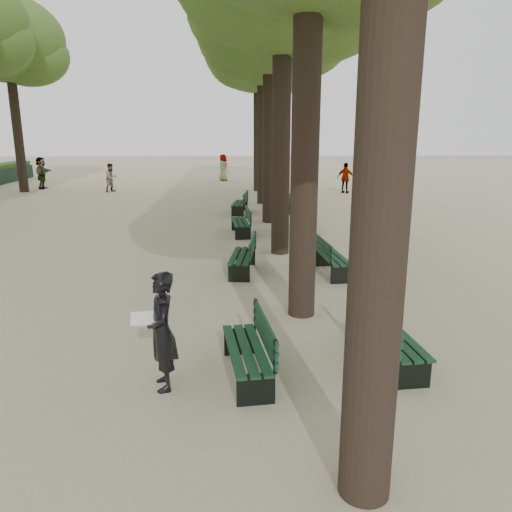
{
  "coord_description": "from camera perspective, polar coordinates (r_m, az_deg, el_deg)",
  "views": [
    {
      "loc": [
        0.24,
        -6.28,
        3.6
      ],
      "look_at": [
        0.6,
        3.0,
        1.2
      ],
      "focal_mm": 35.0,
      "sensor_mm": 36.0,
      "label": 1
    }
  ],
  "objects": [
    {
      "name": "ground",
      "position": [
        7.24,
        -3.96,
        -15.36
      ],
      "size": [
        120.0,
        120.0,
        0.0
      ],
      "primitive_type": "plane",
      "color": "tan",
      "rests_on": "ground"
    },
    {
      "name": "tree_central_3",
      "position": [
        19.74,
        1.65,
        26.32
      ],
      "size": [
        6.0,
        6.0,
        9.95
      ],
      "color": "#33261C",
      "rests_on": "ground"
    },
    {
      "name": "tree_central_4",
      "position": [
        24.65,
        0.8,
        23.94
      ],
      "size": [
        6.0,
        6.0,
        9.95
      ],
      "color": "#33261C",
      "rests_on": "ground"
    },
    {
      "name": "tree_central_5",
      "position": [
        29.58,
        0.25,
        22.35
      ],
      "size": [
        6.0,
        6.0,
        9.95
      ],
      "color": "#33261C",
      "rests_on": "ground"
    },
    {
      "name": "tree_far_5",
      "position": [
        32.06,
        -26.58,
        21.21
      ],
      "size": [
        6.0,
        6.0,
        10.45
      ],
      "color": "#33261C",
      "rests_on": "ground"
    },
    {
      "name": "bench_left_0",
      "position": [
        7.51,
        -1.04,
        -11.81
      ],
      "size": [
        0.79,
        1.86,
        0.92
      ],
      "color": "black",
      "rests_on": "ground"
    },
    {
      "name": "bench_left_1",
      "position": [
        12.67,
        -1.58,
        -0.75
      ],
      "size": [
        0.78,
        1.85,
        0.92
      ],
      "color": "black",
      "rests_on": "ground"
    },
    {
      "name": "bench_left_2",
      "position": [
        17.21,
        -1.77,
        3.33
      ],
      "size": [
        0.72,
        1.84,
        0.92
      ],
      "color": "black",
      "rests_on": "ground"
    },
    {
      "name": "bench_left_3",
      "position": [
        21.6,
        -1.88,
        5.61
      ],
      "size": [
        0.79,
        1.86,
        0.92
      ],
      "color": "black",
      "rests_on": "ground"
    },
    {
      "name": "bench_right_0",
      "position": [
        8.18,
        15.24,
        -10.04
      ],
      "size": [
        0.74,
        1.85,
        0.92
      ],
      "color": "black",
      "rests_on": "ground"
    },
    {
      "name": "bench_right_1",
      "position": [
        12.68,
        8.73,
        -0.9
      ],
      "size": [
        0.73,
        1.84,
        0.92
      ],
      "color": "black",
      "rests_on": "ground"
    },
    {
      "name": "bench_right_2",
      "position": [
        17.71,
        5.59,
        3.58
      ],
      "size": [
        0.62,
        1.82,
        0.92
      ],
      "color": "black",
      "rests_on": "ground"
    },
    {
      "name": "bench_right_3",
      "position": [
        21.99,
        4.06,
        5.74
      ],
      "size": [
        0.73,
        1.84,
        0.92
      ],
      "color": "black",
      "rests_on": "ground"
    },
    {
      "name": "man_with_map",
      "position": [
        7.12,
        -10.69,
        -8.46
      ],
      "size": [
        0.69,
        0.75,
        1.71
      ],
      "color": "black",
      "rests_on": "ground"
    },
    {
      "name": "pedestrian_e",
      "position": [
        32.93,
        -23.3,
        8.7
      ],
      "size": [
        0.46,
        1.78,
        1.9
      ],
      "primitive_type": "imported",
      "rotation": [
        0.0,
        0.0,
        1.52
      ],
      "color": "#262628",
      "rests_on": "ground"
    },
    {
      "name": "pedestrian_a",
      "position": [
        30.06,
        -16.2,
        8.59
      ],
      "size": [
        0.75,
        0.81,
        1.62
      ],
      "primitive_type": "imported",
      "rotation": [
        0.0,
        0.0,
        0.88
      ],
      "color": "#262628",
      "rests_on": "ground"
    },
    {
      "name": "pedestrian_c",
      "position": [
        28.77,
        10.21,
        8.77
      ],
      "size": [
        1.02,
        0.81,
        1.69
      ],
      "primitive_type": "imported",
      "rotation": [
        0.0,
        0.0,
        2.59
      ],
      "color": "#262628",
      "rests_on": "ground"
    },
    {
      "name": "pedestrian_d",
      "position": [
        35.19,
        -3.77,
        10.06
      ],
      "size": [
        0.8,
        0.94,
        1.81
      ],
      "primitive_type": "imported",
      "rotation": [
        0.0,
        0.0,
        2.17
      ],
      "color": "#262628",
      "rests_on": "ground"
    }
  ]
}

